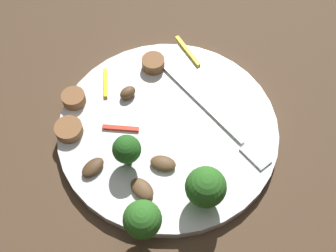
{
  "coord_description": "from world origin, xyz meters",
  "views": [
    {
      "loc": [
        0.21,
        -0.16,
        0.44
      ],
      "look_at": [
        0.0,
        0.0,
        0.01
      ],
      "focal_mm": 44.87,
      "sensor_mm": 36.0,
      "label": 1
    }
  ],
  "objects_px": {
    "broccoli_floret_2": "(142,220)",
    "mushroom_2": "(142,189)",
    "broccoli_floret_1": "(127,150)",
    "sausage_slice_1": "(153,63)",
    "fork": "(221,121)",
    "mushroom_0": "(128,93)",
    "mushroom_3": "(93,167)",
    "pepper_strip_1": "(121,128)",
    "sausage_slice_0": "(74,98)",
    "pepper_strip_2": "(105,83)",
    "broccoli_floret_0": "(206,187)",
    "pepper_strip_0": "(188,51)",
    "sausage_slice_2": "(69,129)",
    "mushroom_1": "(163,163)",
    "plate": "(168,129)"
  },
  "relations": [
    {
      "from": "fork",
      "to": "pepper_strip_0",
      "type": "height_order",
      "value": "same"
    },
    {
      "from": "fork",
      "to": "mushroom_2",
      "type": "bearing_deg",
      "value": -84.78
    },
    {
      "from": "mushroom_3",
      "to": "pepper_strip_0",
      "type": "height_order",
      "value": "mushroom_3"
    },
    {
      "from": "pepper_strip_2",
      "to": "fork",
      "type": "bearing_deg",
      "value": 30.04
    },
    {
      "from": "plate",
      "to": "pepper_strip_1",
      "type": "height_order",
      "value": "pepper_strip_1"
    },
    {
      "from": "fork",
      "to": "sausage_slice_1",
      "type": "bearing_deg",
      "value": -175.12
    },
    {
      "from": "plate",
      "to": "mushroom_0",
      "type": "relative_size",
      "value": 12.24
    },
    {
      "from": "broccoli_floret_2",
      "to": "sausage_slice_2",
      "type": "xyz_separation_m",
      "value": [
        -0.15,
        0.0,
        -0.02
      ]
    },
    {
      "from": "pepper_strip_1",
      "to": "pepper_strip_2",
      "type": "distance_m",
      "value": 0.07
    },
    {
      "from": "sausage_slice_1",
      "to": "mushroom_0",
      "type": "bearing_deg",
      "value": -71.26
    },
    {
      "from": "sausage_slice_1",
      "to": "mushroom_3",
      "type": "bearing_deg",
      "value": -61.48
    },
    {
      "from": "mushroom_3",
      "to": "pepper_strip_1",
      "type": "distance_m",
      "value": 0.06
    },
    {
      "from": "sausage_slice_2",
      "to": "sausage_slice_1",
      "type": "bearing_deg",
      "value": 97.84
    },
    {
      "from": "pepper_strip_2",
      "to": "broccoli_floret_2",
      "type": "bearing_deg",
      "value": -21.85
    },
    {
      "from": "broccoli_floret_2",
      "to": "broccoli_floret_1",
      "type": "bearing_deg",
      "value": 155.97
    },
    {
      "from": "mushroom_0",
      "to": "mushroom_2",
      "type": "xyz_separation_m",
      "value": [
        0.11,
        -0.06,
        -0.0
      ]
    },
    {
      "from": "sausage_slice_0",
      "to": "fork",
      "type": "bearing_deg",
      "value": 42.34
    },
    {
      "from": "mushroom_1",
      "to": "fork",
      "type": "bearing_deg",
      "value": 92.04
    },
    {
      "from": "sausage_slice_0",
      "to": "mushroom_0",
      "type": "xyz_separation_m",
      "value": [
        0.03,
        0.06,
        -0.0
      ]
    },
    {
      "from": "mushroom_0",
      "to": "pepper_strip_2",
      "type": "bearing_deg",
      "value": -159.76
    },
    {
      "from": "pepper_strip_1",
      "to": "pepper_strip_2",
      "type": "xyz_separation_m",
      "value": [
        -0.07,
        0.02,
        0.0
      ]
    },
    {
      "from": "sausage_slice_0",
      "to": "pepper_strip_2",
      "type": "relative_size",
      "value": 0.65
    },
    {
      "from": "sausage_slice_1",
      "to": "pepper_strip_2",
      "type": "height_order",
      "value": "sausage_slice_1"
    },
    {
      "from": "broccoli_floret_1",
      "to": "sausage_slice_1",
      "type": "relative_size",
      "value": 1.53
    },
    {
      "from": "broccoli_floret_0",
      "to": "pepper_strip_0",
      "type": "bearing_deg",
      "value": 145.38
    },
    {
      "from": "sausage_slice_2",
      "to": "broccoli_floret_0",
      "type": "bearing_deg",
      "value": 23.51
    },
    {
      "from": "pepper_strip_0",
      "to": "broccoli_floret_0",
      "type": "bearing_deg",
      "value": -34.62
    },
    {
      "from": "fork",
      "to": "pepper_strip_0",
      "type": "distance_m",
      "value": 0.12
    },
    {
      "from": "sausage_slice_0",
      "to": "pepper_strip_1",
      "type": "distance_m",
      "value": 0.07
    },
    {
      "from": "sausage_slice_0",
      "to": "mushroom_0",
      "type": "relative_size",
      "value": 1.34
    },
    {
      "from": "mushroom_0",
      "to": "broccoli_floret_0",
      "type": "bearing_deg",
      "value": -5.21
    },
    {
      "from": "sausage_slice_0",
      "to": "sausage_slice_1",
      "type": "bearing_deg",
      "value": 81.87
    },
    {
      "from": "broccoli_floret_1",
      "to": "sausage_slice_1",
      "type": "distance_m",
      "value": 0.14
    },
    {
      "from": "broccoli_floret_0",
      "to": "pepper_strip_2",
      "type": "height_order",
      "value": "broccoli_floret_0"
    },
    {
      "from": "broccoli_floret_2",
      "to": "pepper_strip_0",
      "type": "xyz_separation_m",
      "value": [
        -0.16,
        0.19,
        -0.03
      ]
    },
    {
      "from": "plate",
      "to": "pepper_strip_1",
      "type": "xyz_separation_m",
      "value": [
        -0.03,
        -0.05,
        0.01
      ]
    },
    {
      "from": "fork",
      "to": "pepper_strip_2",
      "type": "xyz_separation_m",
      "value": [
        -0.13,
        -0.08,
        0.0
      ]
    },
    {
      "from": "mushroom_1",
      "to": "broccoli_floret_1",
      "type": "bearing_deg",
      "value": -134.33
    },
    {
      "from": "mushroom_2",
      "to": "mushroom_3",
      "type": "xyz_separation_m",
      "value": [
        -0.05,
        -0.03,
        0.0
      ]
    },
    {
      "from": "sausage_slice_1",
      "to": "mushroom_2",
      "type": "xyz_separation_m",
      "value": [
        0.13,
        -0.11,
        -0.0
      ]
    },
    {
      "from": "sausage_slice_1",
      "to": "pepper_strip_0",
      "type": "height_order",
      "value": "sausage_slice_1"
    },
    {
      "from": "pepper_strip_1",
      "to": "pepper_strip_2",
      "type": "relative_size",
      "value": 0.98
    },
    {
      "from": "sausage_slice_2",
      "to": "mushroom_2",
      "type": "distance_m",
      "value": 0.11
    },
    {
      "from": "sausage_slice_2",
      "to": "plate",
      "type": "bearing_deg",
      "value": 56.24
    },
    {
      "from": "plate",
      "to": "mushroom_1",
      "type": "height_order",
      "value": "mushroom_1"
    },
    {
      "from": "plate",
      "to": "broccoli_floret_1",
      "type": "relative_size",
      "value": 5.82
    },
    {
      "from": "broccoli_floret_0",
      "to": "pepper_strip_0",
      "type": "xyz_separation_m",
      "value": [
        -0.17,
        0.12,
        -0.03
      ]
    },
    {
      "from": "broccoli_floret_2",
      "to": "mushroom_2",
      "type": "distance_m",
      "value": 0.05
    },
    {
      "from": "fork",
      "to": "mushroom_0",
      "type": "relative_size",
      "value": 8.44
    },
    {
      "from": "broccoli_floret_0",
      "to": "sausage_slice_0",
      "type": "relative_size",
      "value": 1.86
    }
  ]
}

